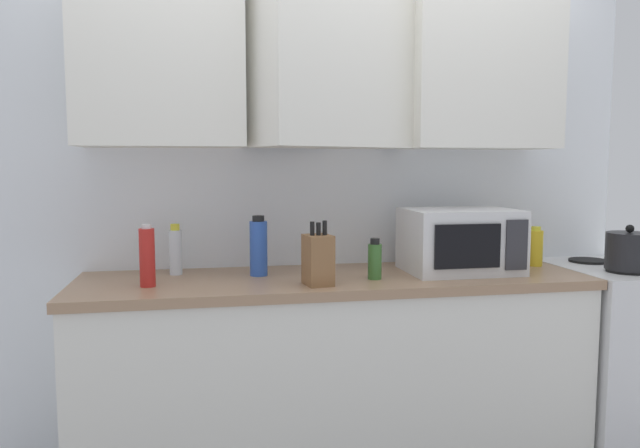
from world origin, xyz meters
name	(u,v)px	position (x,y,z in m)	size (l,w,h in m)	color
wall_back_with_cabinets	(325,122)	(0.00, -0.07, 1.57)	(3.04, 0.56, 2.60)	white
counter_run	(334,377)	(0.00, -0.30, 0.45)	(2.17, 0.63, 0.90)	white
stove_range	(634,358)	(1.47, -0.32, 0.45)	(0.76, 0.64, 0.91)	silver
kettle	(629,251)	(1.30, -0.46, 0.99)	(0.19, 0.19, 0.20)	black
microwave	(460,240)	(0.57, -0.31, 1.04)	(0.48, 0.37, 0.28)	silver
knife_block	(318,259)	(-0.11, -0.48, 1.00)	(0.12, 0.14, 0.26)	brown
bottle_blue_cleaner	(259,247)	(-0.32, -0.23, 1.02)	(0.08, 0.08, 0.26)	#2D56B7
bottle_green_oil	(375,260)	(0.15, -0.40, 0.98)	(0.06, 0.06, 0.17)	#386B2D
bottle_clear_tall	(176,251)	(-0.67, -0.14, 1.00)	(0.05, 0.05, 0.22)	silver
bottle_yellow_mustard	(535,247)	(0.98, -0.23, 0.99)	(0.07, 0.07, 0.19)	gold
bottle_red_sauce	(147,257)	(-0.77, -0.38, 1.02)	(0.06, 0.06, 0.25)	red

